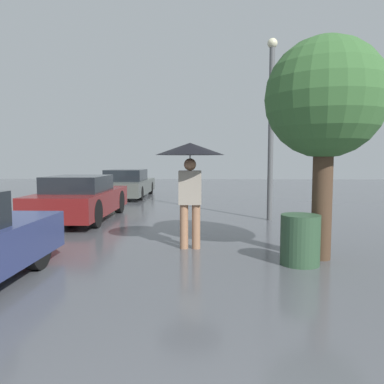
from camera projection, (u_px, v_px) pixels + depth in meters
The scene contains 6 objects.
pedestrian at pixel (190, 161), 6.61m from camera, with size 1.22×1.22×1.89m.
parked_car_middle at pixel (81, 198), 9.98m from camera, with size 1.66×4.03×1.18m.
parked_car_farthest at pixel (127, 184), 16.10m from camera, with size 1.76×4.60×1.18m.
tree at pixel (325, 101), 5.83m from camera, with size 1.87×1.87×3.50m.
street_lamp at pixel (271, 120), 9.71m from camera, with size 0.26×0.26×4.69m.
trash_bin at pixel (300, 240), 5.69m from camera, with size 0.59×0.59×0.77m.
Camera 1 is at (0.06, -0.89, 1.60)m, focal length 35.00 mm.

